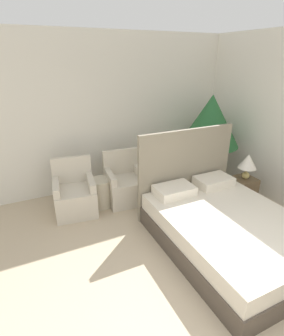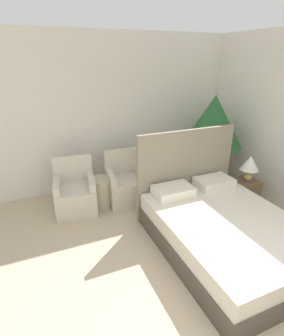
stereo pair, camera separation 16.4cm
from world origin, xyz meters
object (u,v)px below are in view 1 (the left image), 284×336
(bed, at_px, (225,226))
(armchair_near_window_right, at_px, (126,186))
(nightstand, at_px, (242,190))
(table_lamp, at_px, (248,162))
(armchair_near_window_left, at_px, (75,197))
(side_table, at_px, (101,193))
(potted_palm, at_px, (210,124))

(bed, relative_size, armchair_near_window_right, 2.44)
(nightstand, xyz_separation_m, table_lamp, (0.02, -0.01, 0.54))
(armchair_near_window_right, height_order, table_lamp, table_lamp)
(armchair_near_window_left, height_order, armchair_near_window_right, same)
(nightstand, height_order, table_lamp, table_lamp)
(bed, distance_m, side_table, 2.14)
(armchair_near_window_right, height_order, side_table, armchair_near_window_right)
(nightstand, bearing_deg, table_lamp, -30.72)
(table_lamp, bearing_deg, armchair_near_window_right, 153.98)
(table_lamp, height_order, side_table, table_lamp)
(armchair_near_window_right, relative_size, potted_palm, 0.50)
(bed, xyz_separation_m, table_lamp, (1.14, 0.79, 0.47))
(bed, distance_m, armchair_near_window_right, 1.90)
(potted_palm, bearing_deg, armchair_near_window_right, 179.17)
(armchair_near_window_right, xyz_separation_m, nightstand, (1.90, -0.93, -0.06))
(armchair_near_window_left, relative_size, nightstand, 2.01)
(bed, relative_size, armchair_near_window_left, 2.44)
(armchair_near_window_left, xyz_separation_m, nightstand, (2.81, -0.93, -0.06))
(potted_palm, height_order, side_table, potted_palm)
(armchair_near_window_right, distance_m, potted_palm, 2.03)
(bed, height_order, armchair_near_window_right, bed)
(table_lamp, bearing_deg, armchair_near_window_left, 161.67)
(armchair_near_window_right, bearing_deg, potted_palm, 4.41)
(bed, height_order, table_lamp, bed)
(armchair_near_window_right, distance_m, side_table, 0.46)
(bed, height_order, potted_palm, potted_palm)
(bed, bearing_deg, nightstand, 35.68)
(armchair_near_window_left, distance_m, side_table, 0.45)
(potted_palm, height_order, table_lamp, potted_palm)
(potted_palm, distance_m, side_table, 2.46)
(nightstand, relative_size, side_table, 0.89)
(potted_palm, height_order, nightstand, potted_palm)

